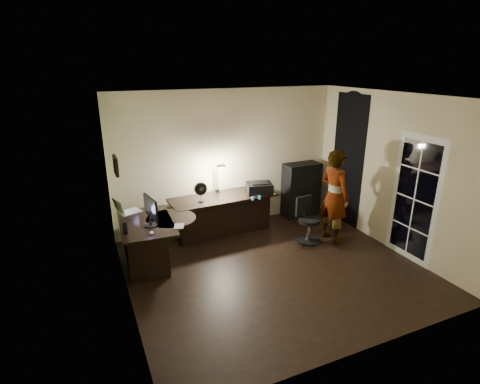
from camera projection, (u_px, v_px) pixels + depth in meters
name	position (u px, v px, depth m)	size (l,w,h in m)	color
floor	(275.00, 269.00, 6.03)	(4.50, 4.00, 0.01)	black
ceiling	(281.00, 96.00, 5.14)	(4.50, 4.00, 0.01)	silver
wall_back	(227.00, 160.00, 7.32)	(4.50, 0.01, 2.70)	beige
wall_front	(373.00, 247.00, 3.85)	(4.50, 0.01, 2.70)	beige
wall_left	(121.00, 213.00, 4.73)	(0.01, 4.00, 2.70)	beige
wall_right	(392.00, 173.00, 6.44)	(0.01, 4.00, 2.70)	beige
green_wall_overlay	(122.00, 212.00, 4.73)	(0.00, 4.00, 2.70)	#53662F
arched_doorway	(348.00, 160.00, 7.44)	(0.01, 0.90, 2.60)	black
french_door	(414.00, 199.00, 6.05)	(0.02, 0.92, 2.10)	white
framed_picture	(116.00, 166.00, 4.96)	(0.04, 0.30, 0.25)	black
desk_left	(148.00, 243.00, 6.05)	(0.81, 1.31, 0.76)	black
desk_right	(224.00, 215.00, 7.17)	(2.03, 0.71, 0.76)	black
cabinet	(301.00, 190.00, 7.98)	(0.77, 0.38, 1.15)	black
laptop_stand	(130.00, 215.00, 6.07)	(0.23, 0.19, 0.10)	silver
laptop	(129.00, 205.00, 6.01)	(0.35, 0.33, 0.24)	silver
monitor	(150.00, 216.00, 5.73)	(0.10, 0.51, 0.34)	black
mouse	(151.00, 233.00, 5.50)	(0.06, 0.09, 0.03)	silver
phone	(156.00, 221.00, 5.93)	(0.07, 0.13, 0.01)	black
pen	(175.00, 222.00, 5.90)	(0.01, 0.12, 0.01)	black
speaker	(125.00, 228.00, 5.49)	(0.07, 0.07, 0.18)	black
notepad	(179.00, 226.00, 5.76)	(0.14, 0.20, 0.01)	silver
desk_fan	(201.00, 192.00, 6.71)	(0.23, 0.13, 0.36)	black
headphones	(256.00, 197.00, 6.84)	(0.18, 0.08, 0.09)	#1E5C80
printer	(259.00, 187.00, 7.18)	(0.48, 0.37, 0.21)	black
desk_lamp	(217.00, 176.00, 7.14)	(0.15, 0.29, 0.63)	black
office_chair	(309.00, 220.00, 6.84)	(0.46, 0.46, 0.83)	black
person	(334.00, 196.00, 6.76)	(0.61, 0.41, 1.72)	#D8A88C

